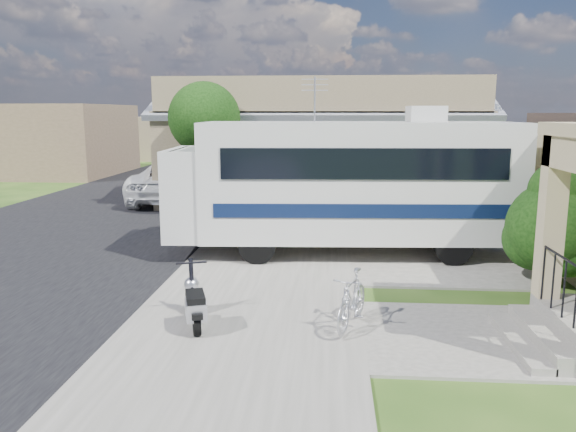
# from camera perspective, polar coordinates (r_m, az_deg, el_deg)

# --- Properties ---
(ground) EXTENTS (120.00, 120.00, 0.00)m
(ground) POSITION_cam_1_polar(r_m,az_deg,el_deg) (10.30, 1.71, -9.72)
(ground) COLOR #214011
(street_slab) EXTENTS (9.00, 80.00, 0.02)m
(street_slab) POSITION_cam_1_polar(r_m,az_deg,el_deg) (21.50, -17.30, 0.50)
(street_slab) COLOR black
(street_slab) RESTS_ON ground
(sidewalk_slab) EXTENTS (4.00, 80.00, 0.06)m
(sidewalk_slab) POSITION_cam_1_polar(r_m,az_deg,el_deg) (20.02, 0.25, 0.33)
(sidewalk_slab) COLOR #67645C
(sidewalk_slab) RESTS_ON ground
(driveway_slab) EXTENTS (7.00, 6.00, 0.05)m
(driveway_slab) POSITION_cam_1_polar(r_m,az_deg,el_deg) (14.63, 8.47, -3.61)
(driveway_slab) COLOR #67645C
(driveway_slab) RESTS_ON ground
(walk_slab) EXTENTS (4.00, 3.00, 0.05)m
(walk_slab) POSITION_cam_1_polar(r_m,az_deg,el_deg) (9.69, 19.80, -11.54)
(walk_slab) COLOR #67645C
(walk_slab) RESTS_ON ground
(warehouse) EXTENTS (12.50, 8.40, 5.04)m
(warehouse) POSITION_cam_1_polar(r_m,az_deg,el_deg) (23.68, 3.40, 6.66)
(warehouse) COLOR #756349
(warehouse) RESTS_ON ground
(distant_bldg_far) EXTENTS (10.00, 8.00, 4.00)m
(distant_bldg_far) POSITION_cam_1_polar(r_m,az_deg,el_deg) (36.18, -24.56, 7.07)
(distant_bldg_far) COLOR brown
(distant_bldg_far) RESTS_ON ground
(distant_bldg_near) EXTENTS (8.00, 7.00, 3.20)m
(distant_bldg_near) POSITION_cam_1_polar(r_m,az_deg,el_deg) (46.35, -15.14, 7.69)
(distant_bldg_near) COLOR #756349
(distant_bldg_near) RESTS_ON ground
(street_tree_a) EXTENTS (2.44, 2.40, 4.58)m
(street_tree_a) POSITION_cam_1_polar(r_m,az_deg,el_deg) (19.16, -8.14, 9.46)
(street_tree_a) COLOR black
(street_tree_a) RESTS_ON ground
(street_tree_b) EXTENTS (2.44, 2.40, 4.73)m
(street_tree_b) POSITION_cam_1_polar(r_m,az_deg,el_deg) (29.01, -3.81, 10.13)
(street_tree_b) COLOR black
(street_tree_b) RESTS_ON ground
(street_tree_c) EXTENTS (2.44, 2.40, 4.42)m
(street_tree_c) POSITION_cam_1_polar(r_m,az_deg,el_deg) (37.94, -1.83, 9.79)
(street_tree_c) COLOR black
(street_tree_c) RESTS_ON ground
(motorhome) EXTENTS (8.64, 3.17, 4.36)m
(motorhome) POSITION_cam_1_polar(r_m,az_deg,el_deg) (14.14, 5.77, 3.58)
(motorhome) COLOR #BCBBB7
(motorhome) RESTS_ON ground
(shrub) EXTENTS (2.10, 2.00, 2.57)m
(shrub) POSITION_cam_1_polar(r_m,az_deg,el_deg) (12.77, 25.59, -0.66)
(shrub) COLOR black
(shrub) RESTS_ON ground
(scooter) EXTENTS (0.74, 1.47, 0.99)m
(scooter) POSITION_cam_1_polar(r_m,az_deg,el_deg) (9.50, -9.49, -8.76)
(scooter) COLOR black
(scooter) RESTS_ON ground
(bicycle) EXTENTS (0.90, 1.62, 0.93)m
(bicycle) POSITION_cam_1_polar(r_m,az_deg,el_deg) (9.39, 6.50, -8.78)
(bicycle) COLOR #B0B0B9
(bicycle) RESTS_ON ground
(pickup_truck) EXTENTS (2.90, 6.10, 1.68)m
(pickup_truck) POSITION_cam_1_polar(r_m,az_deg,el_deg) (23.18, -11.06, 3.55)
(pickup_truck) COLOR white
(pickup_truck) RESTS_ON ground
(van) EXTENTS (3.61, 6.64, 1.82)m
(van) POSITION_cam_1_polar(r_m,az_deg,el_deg) (30.55, -8.89, 5.38)
(van) COLOR white
(van) RESTS_ON ground
(garden_hose) EXTENTS (0.36, 0.36, 0.16)m
(garden_hose) POSITION_cam_1_polar(r_m,az_deg,el_deg) (10.40, 23.53, -9.94)
(garden_hose) COLOR #125D19
(garden_hose) RESTS_ON ground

